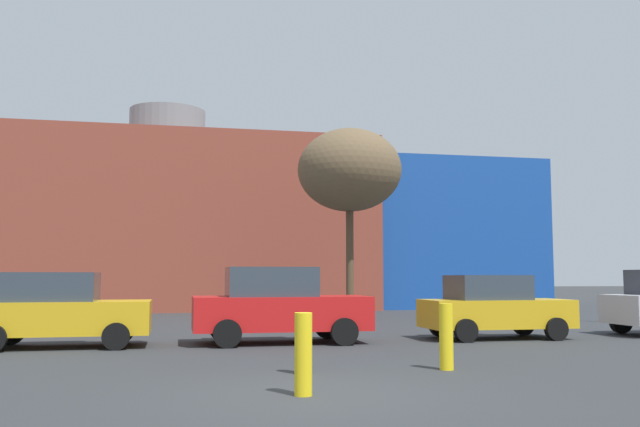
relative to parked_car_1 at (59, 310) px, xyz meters
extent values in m
plane|color=#2D3033|center=(4.43, -7.23, -0.85)|extent=(200.00, 200.00, 0.00)
cube|color=brown|center=(2.02, 20.35, 3.40)|extent=(20.60, 11.15, 8.50)
cube|color=#19479E|center=(16.98, 20.35, 3.04)|extent=(9.34, 10.03, 7.77)
cylinder|color=slate|center=(2.02, 20.35, 8.66)|extent=(4.00, 4.00, 2.00)
cube|color=gold|center=(0.06, 0.00, -0.17)|extent=(3.93, 1.69, 0.75)
cube|color=#333D47|center=(-0.17, 0.00, 0.53)|extent=(1.97, 1.50, 0.66)
cylinder|color=black|center=(1.33, 0.86, -0.55)|extent=(0.60, 0.21, 0.60)
cylinder|color=black|center=(1.33, -0.86, -0.55)|extent=(0.60, 0.21, 0.60)
cylinder|color=black|center=(-1.20, 0.86, -0.55)|extent=(0.60, 0.21, 0.60)
cube|color=red|center=(5.12, 0.00, -0.12)|extent=(4.24, 1.82, 0.81)
cube|color=#333D47|center=(4.86, 0.00, 0.64)|extent=(2.12, 1.62, 0.71)
cylinder|color=black|center=(6.48, 0.93, -0.52)|extent=(0.65, 0.22, 0.65)
cylinder|color=black|center=(6.48, -0.93, -0.52)|extent=(0.65, 0.22, 0.65)
cylinder|color=black|center=(3.75, 0.93, -0.52)|extent=(0.65, 0.22, 0.65)
cylinder|color=black|center=(3.75, -0.93, -0.52)|extent=(0.65, 0.22, 0.65)
cube|color=gold|center=(10.79, 0.00, -0.20)|extent=(3.80, 1.63, 0.72)
cube|color=#333D47|center=(10.57, 0.00, 0.48)|extent=(1.90, 1.45, 0.63)
cylinder|color=black|center=(12.02, 0.83, -0.56)|extent=(0.58, 0.20, 0.58)
cylinder|color=black|center=(12.02, -0.83, -0.56)|extent=(0.58, 0.20, 0.58)
cylinder|color=black|center=(9.57, 0.83, -0.56)|extent=(0.58, 0.20, 0.58)
cylinder|color=black|center=(9.57, -0.83, -0.56)|extent=(0.58, 0.20, 0.58)
cylinder|color=black|center=(15.11, 0.91, -0.53)|extent=(0.63, 0.22, 0.63)
cylinder|color=brown|center=(9.13, 8.82, 1.47)|extent=(0.29, 0.29, 4.64)
ellipsoid|color=brown|center=(9.13, 8.82, 4.90)|extent=(4.04, 4.04, 3.23)
cylinder|color=yellow|center=(4.30, -7.39, -0.29)|extent=(0.24, 0.24, 1.11)
cylinder|color=yellow|center=(7.19, -5.37, -0.28)|extent=(0.24, 0.24, 1.14)
cylinder|color=yellow|center=(4.69, -5.39, -0.36)|extent=(0.24, 0.24, 0.98)
camera|label=1|loc=(2.58, -16.62, 0.75)|focal=38.31mm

